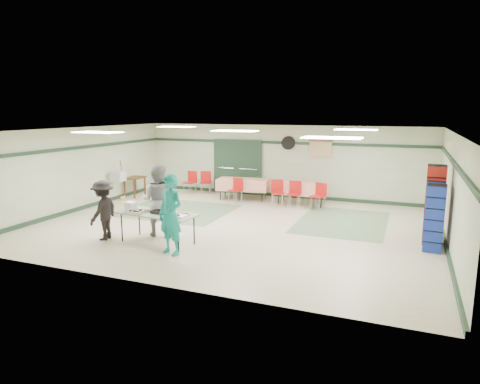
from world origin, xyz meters
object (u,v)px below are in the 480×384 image
at_px(chair_loose_b, 191,180).
at_px(dining_table_a, 302,188).
at_px(volunteer_dark, 103,210).
at_px(chair_loose_a, 206,180).
at_px(serving_table, 157,215).
at_px(dining_table_b, 243,184).
at_px(crate_stack_blue_b, 434,213).
at_px(chair_b, 277,190).
at_px(printer_table, 135,180).
at_px(volunteer_teal, 171,215).
at_px(volunteer_grey, 158,200).
at_px(crate_stack_blue_a, 435,218).
at_px(chair_a, 295,191).
at_px(broom, 123,179).
at_px(crate_stack_red, 434,205).
at_px(office_printer, 118,176).
at_px(chair_c, 319,193).
at_px(chair_d, 236,188).

bearing_deg(chair_loose_b, dining_table_a, 3.85).
relative_size(volunteer_dark, chair_loose_a, 1.73).
distance_m(volunteer_dark, chair_loose_b, 6.28).
height_order(serving_table, chair_loose_a, chair_loose_a).
bearing_deg(dining_table_b, crate_stack_blue_b, -35.64).
distance_m(dining_table_a, chair_b, 0.91).
bearing_deg(dining_table_a, printer_table, -169.96).
height_order(volunteer_teal, volunteer_grey, volunteer_grey).
xyz_separation_m(chair_loose_a, chair_loose_b, (-0.55, -0.19, 0.01)).
height_order(volunteer_teal, chair_loose_b, volunteer_teal).
height_order(volunteer_grey, crate_stack_blue_a, volunteer_grey).
bearing_deg(chair_a, volunteer_grey, -121.91).
bearing_deg(broom, crate_stack_red, 5.65).
bearing_deg(chair_b, office_printer, 173.95).
bearing_deg(crate_stack_blue_b, volunteer_teal, -152.18).
height_order(serving_table, chair_loose_b, chair_loose_b).
relative_size(dining_table_b, crate_stack_blue_a, 1.24).
relative_size(crate_stack_red, office_printer, 4.37).
relative_size(chair_b, crate_stack_red, 0.46).
relative_size(crate_stack_blue_b, office_printer, 3.58).
relative_size(volunteer_grey, volunteer_dark, 1.23).
distance_m(volunteer_teal, crate_stack_blue_a, 6.07).
relative_size(volunteer_teal, printer_table, 2.20).
bearing_deg(printer_table, chair_a, 4.03).
height_order(volunteer_grey, crate_stack_red, crate_stack_red).
relative_size(volunteer_teal, volunteer_dark, 1.21).
bearing_deg(volunteer_teal, broom, 152.23).
bearing_deg(volunteer_grey, volunteer_teal, 121.91).
distance_m(chair_c, chair_loose_a, 4.82).
bearing_deg(volunteer_dark, broom, -155.04).
relative_size(volunteer_dark, dining_table_b, 0.78).
bearing_deg(crate_stack_red, chair_b, 150.81).
xyz_separation_m(volunteer_teal, chair_loose_b, (-3.02, 6.57, -0.37)).
bearing_deg(volunteer_grey, printer_table, -58.63).
bearing_deg(dining_table_a, chair_a, -99.47).
xyz_separation_m(chair_b, chair_loose_b, (-3.80, 0.85, -0.01)).
bearing_deg(chair_loose_a, chair_a, -37.04).
xyz_separation_m(volunteer_grey, crate_stack_red, (6.65, 1.86, 0.04)).
distance_m(chair_d, crate_stack_blue_a, 7.11).
relative_size(volunteer_teal, chair_loose_a, 2.09).
xyz_separation_m(volunteer_teal, dining_table_b, (-0.70, 6.28, -0.35)).
distance_m(chair_d, crate_stack_blue_b, 6.89).
relative_size(serving_table, chair_loose_a, 2.36).
bearing_deg(crate_stack_red, dining_table_a, 141.46).
distance_m(dining_table_a, chair_a, 0.57).
bearing_deg(dining_table_a, office_printer, -161.50).
relative_size(crate_stack_blue_a, broom, 1.09).
distance_m(serving_table, office_printer, 5.46).
bearing_deg(volunteer_teal, dining_table_b, 112.70).
height_order(volunteer_teal, chair_d, volunteer_teal).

